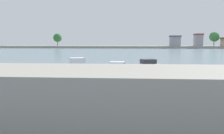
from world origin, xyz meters
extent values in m
plane|color=slate|center=(0.00, 0.00, 0.00)|extent=(400.00, 400.00, 0.00)
cube|color=gray|center=(0.00, -8.58, 1.23)|extent=(79.95, 5.79, 2.46)
ellipsoid|color=navy|center=(-10.85, 6.24, 0.50)|extent=(5.42, 3.24, 1.00)
cube|color=#161E41|center=(-10.85, 6.24, 1.06)|extent=(4.36, 2.66, 0.12)
ellipsoid|color=white|center=(-6.16, 8.85, 0.54)|extent=(4.87, 3.53, 1.08)
cube|color=silver|center=(-5.91, 8.97, 1.43)|extent=(2.12, 1.93, 0.70)
cube|color=black|center=(-5.13, 9.33, 1.50)|extent=(0.57, 1.12, 0.49)
ellipsoid|color=#3856A8|center=(-0.76, 5.54, 0.47)|extent=(4.47, 1.69, 0.95)
cube|color=silver|center=(-0.71, 5.53, 1.28)|extent=(1.59, 1.27, 0.66)
cube|color=black|center=(0.07, 5.52, 1.35)|extent=(0.11, 1.11, 0.46)
ellipsoid|color=white|center=(2.96, 10.04, 0.51)|extent=(5.78, 3.85, 1.01)
cube|color=#333338|center=(2.91, 10.02, 1.30)|extent=(2.10, 1.81, 0.57)
cube|color=black|center=(3.72, 10.35, 1.35)|extent=(0.49, 1.06, 0.40)
ellipsoid|color=white|center=(7.96, 9.33, 0.38)|extent=(4.01, 1.66, 0.75)
cube|color=#AFAFAF|center=(7.96, 9.33, 0.83)|extent=(3.22, 1.38, 0.16)
sphere|color=red|center=(-1.63, 14.43, 0.19)|extent=(0.39, 0.39, 0.39)
sphere|color=white|center=(-5.36, 12.68, 0.22)|extent=(0.43, 0.43, 0.43)
sphere|color=orange|center=(10.66, 13.70, 0.19)|extent=(0.38, 0.38, 0.38)
cube|color=#9E998C|center=(0.00, 108.10, 0.55)|extent=(137.01, 10.34, 1.10)
cube|color=#99939E|center=(22.94, 107.16, 3.43)|extent=(5.12, 4.67, 4.66)
cube|color=#565156|center=(22.94, 107.16, 6.11)|extent=(5.64, 5.14, 0.70)
cube|color=#99939E|center=(34.65, 107.45, 3.91)|extent=(3.50, 5.60, 5.61)
cube|color=brown|center=(34.65, 107.45, 7.06)|extent=(3.85, 6.16, 0.70)
cylinder|color=brown|center=(-38.53, 107.08, 2.33)|extent=(0.36, 0.36, 2.47)
sphere|color=#2D6B33|center=(-38.53, 107.08, 5.38)|extent=(4.54, 4.54, 4.54)
cylinder|color=brown|center=(42.64, 107.84, 2.45)|extent=(0.36, 0.36, 2.69)
sphere|color=#387A3D|center=(42.64, 107.84, 5.79)|extent=(4.99, 4.99, 4.99)
camera|label=1|loc=(0.83, -20.62, 3.89)|focal=39.11mm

